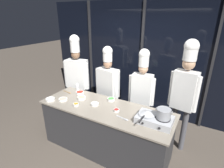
% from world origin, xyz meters
% --- Properties ---
extents(ground_plane, '(24.00, 24.00, 0.00)m').
position_xyz_m(ground_plane, '(0.00, 0.00, 0.00)').
color(ground_plane, brown).
extents(window_wall_back, '(5.25, 0.09, 2.70)m').
position_xyz_m(window_wall_back, '(0.00, 1.72, 1.35)').
color(window_wall_back, black).
rests_on(window_wall_back, ground_plane).
extents(demo_counter, '(2.36, 0.82, 0.89)m').
position_xyz_m(demo_counter, '(0.00, 0.00, 0.44)').
color(demo_counter, '#2D2D30').
rests_on(demo_counter, ground_plane).
extents(portable_stove, '(0.52, 0.35, 0.11)m').
position_xyz_m(portable_stove, '(0.87, -0.02, 0.94)').
color(portable_stove, '#B2B5BA').
rests_on(portable_stove, demo_counter).
extents(frying_pan, '(0.26, 0.46, 0.05)m').
position_xyz_m(frying_pan, '(0.75, -0.03, 1.02)').
color(frying_pan, '#ADAFB5').
rests_on(frying_pan, portable_stove).
extents(stock_pot, '(0.23, 0.20, 0.15)m').
position_xyz_m(stock_pot, '(0.99, -0.02, 1.08)').
color(stock_pot, '#93969B').
rests_on(stock_pot, portable_stove).
extents(squeeze_bottle_clear, '(0.06, 0.06, 0.18)m').
position_xyz_m(squeeze_bottle_clear, '(-0.88, 0.33, 0.97)').
color(squeeze_bottle_clear, white).
rests_on(squeeze_bottle_clear, demo_counter).
extents(prep_bowl_rice, '(0.17, 0.17, 0.04)m').
position_xyz_m(prep_bowl_rice, '(-1.03, -0.27, 0.91)').
color(prep_bowl_rice, white).
rests_on(prep_bowl_rice, demo_counter).
extents(prep_bowl_shrimp, '(0.16, 0.16, 0.04)m').
position_xyz_m(prep_bowl_shrimp, '(-0.82, -0.15, 0.91)').
color(prep_bowl_shrimp, white).
rests_on(prep_bowl_shrimp, demo_counter).
extents(prep_bowl_onion, '(0.15, 0.15, 0.04)m').
position_xyz_m(prep_bowl_onion, '(-0.21, -0.01, 0.91)').
color(prep_bowl_onion, white).
rests_on(prep_bowl_onion, demo_counter).
extents(prep_bowl_scallions, '(0.14, 0.14, 0.05)m').
position_xyz_m(prep_bowl_scallions, '(-0.04, 0.28, 0.91)').
color(prep_bowl_scallions, white).
rests_on(prep_bowl_scallions, demo_counter).
extents(prep_bowl_carrots, '(0.10, 0.10, 0.04)m').
position_xyz_m(prep_bowl_carrots, '(-0.48, -0.19, 0.91)').
color(prep_bowl_carrots, white).
rests_on(prep_bowl_carrots, demo_counter).
extents(prep_bowl_bell_pepper, '(0.10, 0.10, 0.04)m').
position_xyz_m(prep_bowl_bell_pepper, '(0.24, -0.02, 0.91)').
color(prep_bowl_bell_pepper, white).
rests_on(prep_bowl_bell_pepper, demo_counter).
extents(prep_bowl_chili_flakes, '(0.17, 0.17, 0.05)m').
position_xyz_m(prep_bowl_chili_flakes, '(-0.73, 0.23, 0.91)').
color(prep_bowl_chili_flakes, white).
rests_on(prep_bowl_chili_flakes, demo_counter).
extents(prep_bowl_ginger, '(0.16, 0.16, 0.05)m').
position_xyz_m(prep_bowl_ginger, '(-0.55, 0.06, 0.91)').
color(prep_bowl_ginger, white).
rests_on(prep_bowl_ginger, demo_counter).
extents(serving_spoon_slotted, '(0.23, 0.07, 0.02)m').
position_xyz_m(serving_spoon_slotted, '(0.45, -0.16, 0.89)').
color(serving_spoon_slotted, '#B2B5BA').
rests_on(serving_spoon_slotted, demo_counter).
extents(serving_spoon_solid, '(0.22, 0.05, 0.02)m').
position_xyz_m(serving_spoon_solid, '(-0.97, 0.16, 0.89)').
color(serving_spoon_solid, olive).
rests_on(serving_spoon_solid, demo_counter).
extents(chef_head, '(0.62, 0.32, 1.99)m').
position_xyz_m(chef_head, '(-1.15, 0.65, 1.12)').
color(chef_head, '#4C4C51').
rests_on(chef_head, ground_plane).
extents(chef_sous, '(0.59, 0.31, 1.81)m').
position_xyz_m(chef_sous, '(-0.35, 0.68, 1.03)').
color(chef_sous, '#232326').
rests_on(chef_sous, ground_plane).
extents(chef_line, '(0.51, 0.23, 1.81)m').
position_xyz_m(chef_line, '(0.38, 0.75, 1.05)').
color(chef_line, '#4C4C51').
rests_on(chef_line, ground_plane).
extents(chef_pastry, '(0.49, 0.26, 2.04)m').
position_xyz_m(chef_pastry, '(1.14, 0.72, 1.24)').
color(chef_pastry, '#4C4C51').
rests_on(chef_pastry, ground_plane).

